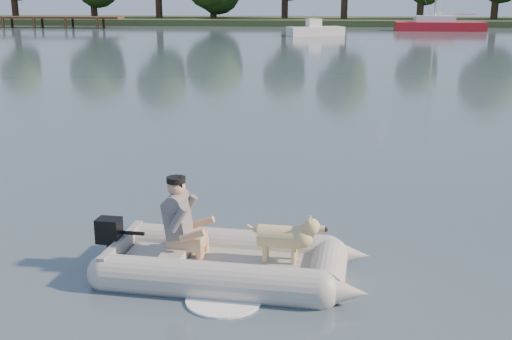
# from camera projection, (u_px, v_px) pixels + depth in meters

# --- Properties ---
(water) EXTENTS (160.00, 160.00, 0.00)m
(water) POSITION_uv_depth(u_px,v_px,m) (195.00, 268.00, 7.97)
(water) COLOR slate
(water) RESTS_ON ground
(shore_bank) EXTENTS (160.00, 12.00, 0.70)m
(shore_bank) POSITION_uv_depth(u_px,v_px,m) (308.00, 21.00, 67.32)
(shore_bank) COLOR #47512D
(shore_bank) RESTS_ON water
(dock) EXTENTS (18.00, 2.00, 1.04)m
(dock) POSITION_uv_depth(u_px,v_px,m) (28.00, 22.00, 60.16)
(dock) COLOR #4C331E
(dock) RESTS_ON water
(dinghy) EXTENTS (4.42, 3.08, 1.28)m
(dinghy) POSITION_uv_depth(u_px,v_px,m) (230.00, 233.00, 7.62)
(dinghy) COLOR #AAABA5
(dinghy) RESTS_ON water
(man) EXTENTS (0.71, 0.62, 0.99)m
(man) POSITION_uv_depth(u_px,v_px,m) (179.00, 215.00, 7.73)
(man) COLOR slate
(man) RESTS_ON dinghy
(dog) EXTENTS (0.88, 0.37, 0.57)m
(dog) POSITION_uv_depth(u_px,v_px,m) (280.00, 240.00, 7.58)
(dog) COLOR tan
(dog) RESTS_ON dinghy
(outboard_motor) EXTENTS (0.40, 0.30, 0.72)m
(outboard_motor) POSITION_uv_depth(u_px,v_px,m) (110.00, 245.00, 7.95)
(outboard_motor) COLOR black
(outboard_motor) RESTS_ON dinghy
(motorboat) EXTENTS (4.74, 3.29, 1.87)m
(motorboat) POSITION_uv_depth(u_px,v_px,m) (316.00, 24.00, 49.20)
(motorboat) COLOR white
(motorboat) RESTS_ON water
(sailboat) EXTENTS (7.57, 2.31, 10.40)m
(sailboat) POSITION_uv_depth(u_px,v_px,m) (439.00, 25.00, 55.43)
(sailboat) COLOR red
(sailboat) RESTS_ON water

